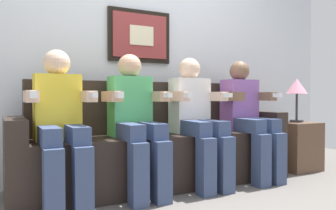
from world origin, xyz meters
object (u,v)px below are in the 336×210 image
object	(u,v)px
side_table_right	(295,146)
table_lamp	(297,88)
person_leftmost	(60,120)
person_right_center	(197,116)
person_rightmost	(248,114)
couch	(159,149)
person_left_center	(135,117)

from	to	relation	value
side_table_right	table_lamp	bearing A→B (deg)	32.14
person_leftmost	side_table_right	world-z (taller)	person_leftmost
person_right_center	side_table_right	bearing A→B (deg)	2.77
side_table_right	person_rightmost	bearing A→B (deg)	-175.05
couch	person_left_center	size ratio (longest dim) A/B	2.16
person_rightmost	table_lamp	bearing A→B (deg)	6.72
couch	table_lamp	bearing A→B (deg)	-2.88
person_rightmost	table_lamp	xyz separation A→B (m)	(0.75, 0.09, 0.25)
person_rightmost	side_table_right	size ratio (longest dim) A/B	2.22
table_lamp	person_rightmost	bearing A→B (deg)	-173.28
person_left_center	person_rightmost	distance (m)	1.13
couch	person_right_center	distance (m)	0.44
side_table_right	couch	bearing A→B (deg)	176.04
person_left_center	side_table_right	distance (m)	1.87
person_right_center	person_rightmost	bearing A→B (deg)	0.05
person_rightmost	side_table_right	bearing A→B (deg)	4.95
couch	person_rightmost	size ratio (longest dim) A/B	2.16
couch	person_left_center	bearing A→B (deg)	-149.11
person_left_center	person_rightmost	xyz separation A→B (m)	(1.13, 0.00, -0.00)
person_left_center	person_rightmost	world-z (taller)	same
person_leftmost	person_right_center	xyz separation A→B (m)	(1.13, 0.00, 0.00)
side_table_right	table_lamp	world-z (taller)	table_lamp
person_leftmost	table_lamp	world-z (taller)	person_leftmost
couch	person_rightmost	bearing A→B (deg)	-11.25
person_left_center	person_leftmost	bearing A→B (deg)	180.00
person_left_center	table_lamp	bearing A→B (deg)	2.70
person_rightmost	person_left_center	bearing A→B (deg)	-179.98
person_right_center	person_leftmost	bearing A→B (deg)	180.00
table_lamp	person_leftmost	bearing A→B (deg)	-177.92
person_rightmost	side_table_right	world-z (taller)	person_rightmost
person_leftmost	side_table_right	distance (m)	2.42
person_right_center	person_rightmost	xyz separation A→B (m)	(0.56, 0.00, -0.00)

